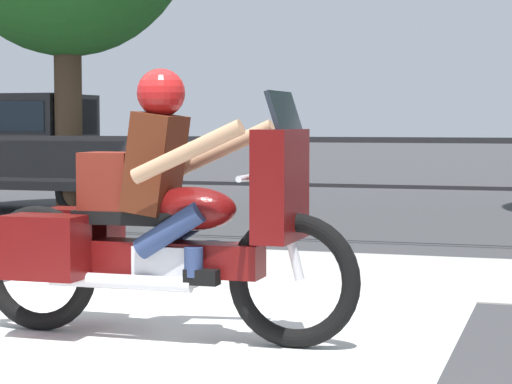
{
  "coord_description": "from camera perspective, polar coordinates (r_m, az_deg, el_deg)",
  "views": [
    {
      "loc": [
        2.86,
        -5.09,
        1.31
      ],
      "look_at": [
        0.98,
        0.96,
        0.86
      ],
      "focal_mm": 70.0,
      "sensor_mm": 36.0,
      "label": 1
    }
  ],
  "objects": [
    {
      "name": "crosswalk_band",
      "position": [
        5.63,
        -9.42,
        -9.43
      ],
      "size": [
        3.76,
        6.0,
        0.01
      ],
      "primitive_type": "cube",
      "color": "silver",
      "rests_on": "ground"
    },
    {
      "name": "fence_railing",
      "position": [
        10.77,
        1.88,
        1.88
      ],
      "size": [
        36.0,
        0.05,
        1.15
      ],
      "color": "black",
      "rests_on": "ground"
    },
    {
      "name": "parked_car",
      "position": [
        15.08,
        -13.35,
        2.64
      ],
      "size": [
        4.15,
        1.73,
        1.71
      ],
      "rotation": [
        0.0,
        0.0,
        0.02
      ],
      "color": "#232326",
      "rests_on": "ground"
    },
    {
      "name": "sidewalk_band",
      "position": [
        9.05,
        -1.32,
        -4.27
      ],
      "size": [
        44.0,
        2.4,
        0.01
      ],
      "primitive_type": "cube",
      "color": "#A8A59E",
      "rests_on": "ground"
    },
    {
      "name": "motorcycle",
      "position": [
        6.01,
        -5.57,
        -1.7
      ],
      "size": [
        2.44,
        0.76,
        1.63
      ],
      "rotation": [
        0.0,
        0.0,
        0.04
      ],
      "color": "black",
      "rests_on": "ground"
    },
    {
      "name": "ground_plane",
      "position": [
        5.98,
        -11.9,
        -8.71
      ],
      "size": [
        120.0,
        120.0,
        0.0
      ],
      "primitive_type": "plane",
      "color": "#38383A"
    }
  ]
}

